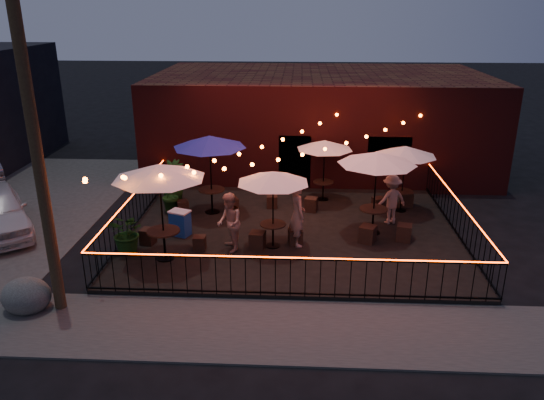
{
  "coord_description": "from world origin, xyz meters",
  "views": [
    {
      "loc": [
        0.15,
        -13.19,
        6.77
      ],
      "look_at": [
        -0.65,
        2.09,
        1.1
      ],
      "focal_mm": 35.0,
      "sensor_mm": 36.0,
      "label": 1
    }
  ],
  "objects_px": {
    "cooler": "(180,223)",
    "cafe_table_3": "(325,146)",
    "utility_pole": "(35,144)",
    "cafe_table_5": "(406,152)",
    "cafe_table_0": "(159,173)",
    "boulder": "(26,296)",
    "cafe_table_1": "(209,143)",
    "cafe_table_2": "(273,178)",
    "cafe_table_4": "(377,159)"
  },
  "relations": [
    {
      "from": "cafe_table_2",
      "to": "cafe_table_3",
      "type": "distance_m",
      "value": 4.32
    },
    {
      "from": "cooler",
      "to": "boulder",
      "type": "bearing_deg",
      "value": -101.22
    },
    {
      "from": "cafe_table_1",
      "to": "cafe_table_3",
      "type": "bearing_deg",
      "value": 20.91
    },
    {
      "from": "cafe_table_3",
      "to": "cafe_table_4",
      "type": "xyz_separation_m",
      "value": [
        1.41,
        -2.89,
        0.36
      ]
    },
    {
      "from": "cafe_table_2",
      "to": "cafe_table_3",
      "type": "xyz_separation_m",
      "value": [
        1.6,
        4.01,
        -0.08
      ]
    },
    {
      "from": "cafe_table_0",
      "to": "cafe_table_3",
      "type": "relative_size",
      "value": 1.25
    },
    {
      "from": "cafe_table_2",
      "to": "cafe_table_4",
      "type": "xyz_separation_m",
      "value": [
        3.0,
        1.12,
        0.28
      ]
    },
    {
      "from": "cafe_table_1",
      "to": "cooler",
      "type": "distance_m",
      "value": 2.86
    },
    {
      "from": "cafe_table_5",
      "to": "boulder",
      "type": "height_order",
      "value": "cafe_table_5"
    },
    {
      "from": "cafe_table_0",
      "to": "cafe_table_3",
      "type": "bearing_deg",
      "value": 47.63
    },
    {
      "from": "cafe_table_3",
      "to": "cooler",
      "type": "relative_size",
      "value": 3.14
    },
    {
      "from": "utility_pole",
      "to": "cafe_table_4",
      "type": "xyz_separation_m",
      "value": [
        7.85,
        4.51,
        -1.5
      ]
    },
    {
      "from": "utility_pole",
      "to": "boulder",
      "type": "distance_m",
      "value": 3.68
    },
    {
      "from": "cafe_table_0",
      "to": "cafe_table_5",
      "type": "height_order",
      "value": "cafe_table_0"
    },
    {
      "from": "cafe_table_1",
      "to": "boulder",
      "type": "relative_size",
      "value": 2.62
    },
    {
      "from": "cafe_table_1",
      "to": "cafe_table_4",
      "type": "height_order",
      "value": "cafe_table_1"
    },
    {
      "from": "cafe_table_4",
      "to": "cafe_table_5",
      "type": "distance_m",
      "value": 2.31
    },
    {
      "from": "cafe_table_2",
      "to": "cooler",
      "type": "distance_m",
      "value": 3.37
    },
    {
      "from": "cafe_table_0",
      "to": "cafe_table_2",
      "type": "distance_m",
      "value": 3.11
    },
    {
      "from": "boulder",
      "to": "cafe_table_1",
      "type": "bearing_deg",
      "value": 60.9
    },
    {
      "from": "utility_pole",
      "to": "cafe_table_2",
      "type": "xyz_separation_m",
      "value": [
        4.85,
        3.39,
        -1.77
      ]
    },
    {
      "from": "utility_pole",
      "to": "cafe_table_2",
      "type": "distance_m",
      "value": 6.17
    },
    {
      "from": "cafe_table_0",
      "to": "cafe_table_1",
      "type": "xyz_separation_m",
      "value": [
        0.75,
        3.52,
        -0.06
      ]
    },
    {
      "from": "cafe_table_1",
      "to": "cafe_table_5",
      "type": "distance_m",
      "value": 6.42
    },
    {
      "from": "cafe_table_1",
      "to": "cafe_table_3",
      "type": "distance_m",
      "value": 4.07
    },
    {
      "from": "utility_pole",
      "to": "cafe_table_5",
      "type": "bearing_deg",
      "value": 35.51
    },
    {
      "from": "cafe_table_0",
      "to": "cooler",
      "type": "height_order",
      "value": "cafe_table_0"
    },
    {
      "from": "cafe_table_4",
      "to": "cooler",
      "type": "relative_size",
      "value": 3.41
    },
    {
      "from": "cafe_table_3",
      "to": "cafe_table_4",
      "type": "height_order",
      "value": "cafe_table_4"
    },
    {
      "from": "cafe_table_5",
      "to": "cooler",
      "type": "xyz_separation_m",
      "value": [
        -7.05,
        -2.42,
        -1.66
      ]
    },
    {
      "from": "cafe_table_0",
      "to": "cafe_table_5",
      "type": "relative_size",
      "value": 1.2
    },
    {
      "from": "cafe_table_0",
      "to": "boulder",
      "type": "relative_size",
      "value": 3.06
    },
    {
      "from": "cafe_table_4",
      "to": "utility_pole",
      "type": "bearing_deg",
      "value": -150.14
    },
    {
      "from": "utility_pole",
      "to": "boulder",
      "type": "bearing_deg",
      "value": -169.77
    },
    {
      "from": "cafe_table_3",
      "to": "cafe_table_5",
      "type": "relative_size",
      "value": 0.96
    },
    {
      "from": "cooler",
      "to": "cafe_table_3",
      "type": "bearing_deg",
      "value": 59.02
    },
    {
      "from": "utility_pole",
      "to": "cafe_table_5",
      "type": "height_order",
      "value": "utility_pole"
    },
    {
      "from": "cafe_table_0",
      "to": "cafe_table_4",
      "type": "distance_m",
      "value": 6.29
    },
    {
      "from": "cafe_table_1",
      "to": "cafe_table_5",
      "type": "relative_size",
      "value": 1.03
    },
    {
      "from": "utility_pole",
      "to": "cafe_table_5",
      "type": "xyz_separation_m",
      "value": [
        9.05,
        6.46,
        -1.79
      ]
    },
    {
      "from": "cafe_table_3",
      "to": "cooler",
      "type": "bearing_deg",
      "value": -142.91
    },
    {
      "from": "cafe_table_5",
      "to": "cafe_table_0",
      "type": "bearing_deg",
      "value": -150.59
    },
    {
      "from": "utility_pole",
      "to": "cafe_table_2",
      "type": "bearing_deg",
      "value": 34.94
    },
    {
      "from": "cafe_table_2",
      "to": "cooler",
      "type": "relative_size",
      "value": 3.34
    },
    {
      "from": "cafe_table_0",
      "to": "cafe_table_4",
      "type": "relative_size",
      "value": 1.15
    },
    {
      "from": "cafe_table_0",
      "to": "boulder",
      "type": "bearing_deg",
      "value": -135.81
    },
    {
      "from": "cafe_table_3",
      "to": "boulder",
      "type": "distance_m",
      "value": 10.54
    },
    {
      "from": "cafe_table_3",
      "to": "cafe_table_5",
      "type": "distance_m",
      "value": 2.77
    },
    {
      "from": "utility_pole",
      "to": "cafe_table_3",
      "type": "height_order",
      "value": "utility_pole"
    },
    {
      "from": "cafe_table_1",
      "to": "cafe_table_5",
      "type": "xyz_separation_m",
      "value": [
        6.39,
        0.5,
        -0.36
      ]
    }
  ]
}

